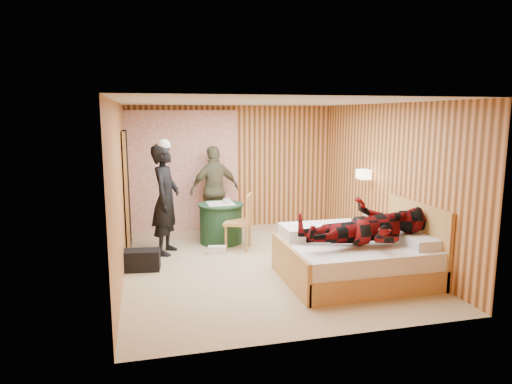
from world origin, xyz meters
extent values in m
cube|color=tan|center=(0.00, 0.00, 0.00)|extent=(4.20, 5.00, 0.01)
cube|color=silver|center=(0.00, 0.00, 2.50)|extent=(4.20, 5.00, 0.01)
cube|color=#EFA25C|center=(0.00, 2.50, 1.25)|extent=(4.20, 0.02, 2.50)
cube|color=#EFA25C|center=(-2.10, 0.00, 1.25)|extent=(0.02, 5.00, 2.50)
cube|color=#EFA25C|center=(2.10, 0.00, 1.25)|extent=(0.02, 5.00, 2.50)
cube|color=white|center=(-1.00, 2.43, 1.20)|extent=(2.20, 0.08, 2.40)
cube|color=black|center=(-2.06, 1.40, 1.02)|extent=(0.06, 0.90, 2.05)
cylinder|color=gold|center=(2.00, 0.45, 1.30)|extent=(0.18, 0.04, 0.04)
cube|color=beige|center=(1.92, 0.45, 1.30)|extent=(0.18, 0.24, 0.16)
cube|color=#E3B55D|center=(1.10, -0.99, 0.15)|extent=(1.95, 1.56, 0.29)
cube|color=white|center=(1.10, -0.99, 0.41)|extent=(1.89, 1.50, 0.24)
cube|color=#E3B55D|center=(0.12, -0.99, 0.27)|extent=(0.06, 1.56, 0.55)
cube|color=#E3B55D|center=(2.06, -0.99, 0.54)|extent=(0.06, 1.56, 1.07)
cube|color=silver|center=(1.86, -1.36, 0.61)|extent=(0.37, 0.54, 0.14)
cube|color=silver|center=(1.86, -0.62, 0.61)|extent=(0.37, 0.54, 0.14)
cube|color=white|center=(0.76, -0.55, 0.62)|extent=(1.17, 0.59, 0.18)
cube|color=#E3B55D|center=(1.88, 0.10, 0.27)|extent=(0.40, 0.55, 0.55)
cube|color=#E3B55D|center=(1.88, 0.10, 0.45)|extent=(0.42, 0.57, 0.03)
cylinder|color=#214725|center=(-0.43, 1.35, 0.35)|extent=(0.77, 0.77, 0.70)
cylinder|color=#214725|center=(-0.43, 1.35, 0.70)|extent=(0.82, 0.82, 0.03)
cube|color=silver|center=(-0.43, 1.35, 0.72)|extent=(0.50, 0.50, 0.01)
cube|color=#E3B55D|center=(-0.43, 1.92, 0.45)|extent=(0.45, 0.45, 0.05)
cube|color=#E3B55D|center=(-0.44, 2.11, 0.70)|extent=(0.42, 0.07, 0.46)
cylinder|color=#E3B55D|center=(-0.59, 1.74, 0.21)|extent=(0.04, 0.04, 0.43)
cylinder|color=#E3B55D|center=(-0.27, 2.11, 0.21)|extent=(0.04, 0.04, 0.43)
cube|color=#E3B55D|center=(-0.21, 0.87, 0.47)|extent=(0.57, 0.57, 0.05)
cube|color=#E3B55D|center=(-0.03, 0.80, 0.73)|extent=(0.21, 0.42, 0.48)
cylinder|color=#E3B55D|center=(-0.31, 1.11, 0.22)|extent=(0.04, 0.04, 0.45)
cylinder|color=#E3B55D|center=(-0.12, 0.64, 0.22)|extent=(0.04, 0.04, 0.45)
cube|color=black|center=(-1.85, 0.14, 0.16)|extent=(0.58, 0.36, 0.31)
cube|color=silver|center=(-0.55, 1.20, 0.06)|extent=(0.30, 0.14, 0.13)
cube|color=silver|center=(-0.61, 0.67, 0.07)|extent=(0.32, 0.18, 0.13)
imported|color=black|center=(-1.43, 0.93, 0.92)|extent=(0.64, 0.78, 1.84)
imported|color=brown|center=(-0.43, 2.04, 0.86)|extent=(1.08, 0.66, 1.72)
imported|color=#5F090A|center=(1.15, -1.19, 0.97)|extent=(0.86, 0.67, 1.77)
imported|color=silver|center=(1.88, 0.05, 0.56)|extent=(0.26, 0.28, 0.02)
imported|color=silver|center=(1.88, 0.05, 0.58)|extent=(0.27, 0.28, 0.02)
imported|color=silver|center=(1.88, 0.23, 0.59)|extent=(0.12, 0.12, 0.09)
imported|color=silver|center=(-0.33, 1.30, 0.78)|extent=(0.15, 0.15, 0.10)
camera|label=1|loc=(-1.75, -6.67, 2.32)|focal=32.00mm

